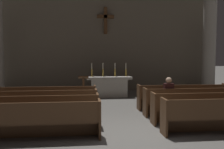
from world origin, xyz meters
TOP-DOWN VIEW (x-y plane):
  - ground_plane at (0.00, 0.00)m, footprint 80.00×80.00m
  - pew_left_row_1 at (-2.55, -0.04)m, footprint 3.50×0.50m
  - pew_left_row_2 at (-2.55, 0.96)m, footprint 3.50×0.50m
  - pew_left_row_3 at (-2.55, 1.97)m, footprint 3.50×0.50m
  - pew_left_row_4 at (-2.55, 2.97)m, footprint 3.50×0.50m
  - pew_right_row_2 at (2.55, 0.96)m, footprint 3.50×0.50m
  - pew_right_row_3 at (2.55, 1.97)m, footprint 3.50×0.50m
  - pew_right_row_4 at (2.55, 2.97)m, footprint 3.50×0.50m
  - column_right_third at (5.61, 6.98)m, footprint 1.05×1.05m
  - altar at (0.00, 6.14)m, footprint 2.20×0.90m
  - candlestick_outer_left at (-0.85, 6.14)m, footprint 0.16×0.16m
  - candlestick_inner_left at (-0.30, 6.14)m, footprint 0.16×0.16m
  - candlestick_inner_right at (0.30, 6.14)m, footprint 0.16×0.16m
  - candlestick_outer_right at (0.85, 6.14)m, footprint 0.16×0.16m
  - apse_with_cross at (0.00, 8.37)m, footprint 12.34×0.43m
  - lectern at (-1.26, 4.94)m, footprint 0.44×0.36m
  - lone_worshipper at (1.61, 2.00)m, footprint 0.32×0.43m

SIDE VIEW (x-z plane):
  - ground_plane at x=0.00m, z-range 0.00..0.00m
  - pew_left_row_1 at x=-2.55m, z-range 0.00..0.95m
  - pew_left_row_2 at x=-2.55m, z-range 0.00..0.95m
  - pew_left_row_3 at x=-2.55m, z-range 0.00..0.95m
  - pew_left_row_4 at x=-2.55m, z-range 0.00..0.95m
  - pew_right_row_2 at x=2.55m, z-range 0.00..0.95m
  - pew_right_row_3 at x=2.55m, z-range 0.00..0.95m
  - pew_right_row_4 at x=2.55m, z-range 0.00..0.95m
  - altar at x=0.00m, z-range 0.03..1.04m
  - lectern at x=-1.26m, z-range -0.03..1.13m
  - lone_worshipper at x=1.61m, z-range 0.03..1.35m
  - candlestick_outer_left at x=-0.85m, z-range 0.89..1.56m
  - candlestick_inner_left at x=-0.30m, z-range 0.89..1.56m
  - candlestick_inner_right at x=0.30m, z-range 0.89..1.56m
  - candlestick_outer_right at x=0.85m, z-range 0.89..1.56m
  - column_right_third at x=5.61m, z-range -0.08..6.06m
  - apse_with_cross at x=0.00m, z-range 0.00..7.32m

